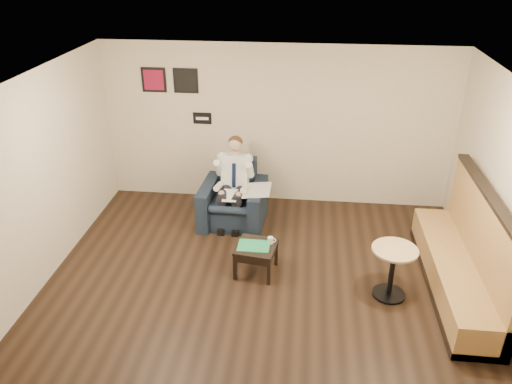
# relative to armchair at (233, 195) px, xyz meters

# --- Properties ---
(ground) EXTENTS (6.00, 6.00, 0.00)m
(ground) POSITION_rel_armchair_xyz_m (0.65, -2.09, -0.50)
(ground) COLOR black
(ground) RESTS_ON ground
(wall_back) EXTENTS (6.00, 0.02, 2.80)m
(wall_back) POSITION_rel_armchair_xyz_m (0.65, 0.91, 0.90)
(wall_back) COLOR beige
(wall_back) RESTS_ON ground
(wall_left) EXTENTS (0.02, 6.00, 2.80)m
(wall_left) POSITION_rel_armchair_xyz_m (-2.35, -2.09, 0.90)
(wall_left) COLOR beige
(wall_left) RESTS_ON ground
(ceiling) EXTENTS (6.00, 6.00, 0.02)m
(ceiling) POSITION_rel_armchair_xyz_m (0.65, -2.09, 2.30)
(ceiling) COLOR white
(ceiling) RESTS_ON wall_back
(seating_sign) EXTENTS (0.32, 0.02, 0.20)m
(seating_sign) POSITION_rel_armchair_xyz_m (-0.65, 0.89, 1.00)
(seating_sign) COLOR black
(seating_sign) RESTS_ON wall_back
(art_print_left) EXTENTS (0.42, 0.03, 0.42)m
(art_print_left) POSITION_rel_armchair_xyz_m (-1.45, 0.89, 1.65)
(art_print_left) COLOR maroon
(art_print_left) RESTS_ON wall_back
(art_print_right) EXTENTS (0.42, 0.03, 0.42)m
(art_print_right) POSITION_rel_armchair_xyz_m (-0.90, 0.89, 1.65)
(art_print_right) COLOR black
(art_print_right) RESTS_ON wall_back
(armchair) EXTENTS (1.09, 1.09, 1.00)m
(armchair) POSITION_rel_armchair_xyz_m (0.00, 0.00, 0.00)
(armchair) COLOR black
(armchair) RESTS_ON ground
(seated_man) EXTENTS (0.70, 1.01, 1.37)m
(seated_man) POSITION_rel_armchair_xyz_m (-0.01, -0.13, 0.18)
(seated_man) COLOR silver
(seated_man) RESTS_ON armchair
(lap_papers) EXTENTS (0.23, 0.33, 0.01)m
(lap_papers) POSITION_rel_armchair_xyz_m (-0.01, -0.24, 0.11)
(lap_papers) COLOR white
(lap_papers) RESTS_ON seated_man
(newspaper) EXTENTS (0.44, 0.54, 0.01)m
(newspaper) POSITION_rel_armchair_xyz_m (0.41, -0.13, 0.18)
(newspaper) COLOR silver
(newspaper) RESTS_ON armchair
(side_table) EXTENTS (0.61, 0.61, 0.44)m
(side_table) POSITION_rel_armchair_xyz_m (0.53, -1.39, -0.28)
(side_table) COLOR black
(side_table) RESTS_ON ground
(green_folder) EXTENTS (0.45, 0.32, 0.01)m
(green_folder) POSITION_rel_armchair_xyz_m (0.50, -1.40, -0.05)
(green_folder) COLOR #20A45E
(green_folder) RESTS_ON side_table
(coffee_mug) EXTENTS (0.09, 0.09, 0.09)m
(coffee_mug) POSITION_rel_armchair_xyz_m (0.73, -1.30, -0.01)
(coffee_mug) COLOR white
(coffee_mug) RESTS_ON side_table
(smartphone) EXTENTS (0.15, 0.11, 0.01)m
(smartphone) POSITION_rel_armchair_xyz_m (0.60, -1.24, -0.05)
(smartphone) COLOR black
(smartphone) RESTS_ON side_table
(banquette) EXTENTS (0.65, 2.74, 1.40)m
(banquette) POSITION_rel_armchair_xyz_m (3.24, -1.46, 0.20)
(banquette) COLOR #A77A41
(banquette) RESTS_ON ground
(cafe_table) EXTENTS (0.71, 0.71, 0.74)m
(cafe_table) POSITION_rel_armchair_xyz_m (2.36, -1.71, -0.13)
(cafe_table) COLOR tan
(cafe_table) RESTS_ON ground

